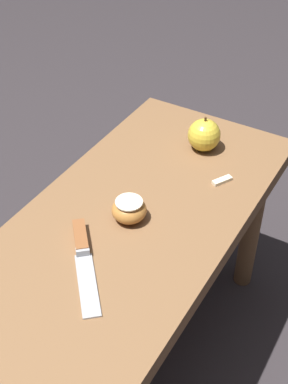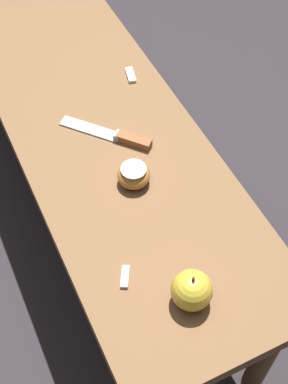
{
  "view_description": "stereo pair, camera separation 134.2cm",
  "coord_description": "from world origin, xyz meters",
  "px_view_note": "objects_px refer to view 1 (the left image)",
  "views": [
    {
      "loc": [
        0.44,
        0.43,
        1.21
      ],
      "look_at": [
        -0.28,
        0.0,
        0.51
      ],
      "focal_mm": 50.0,
      "sensor_mm": 36.0,
      "label": 1
    },
    {
      "loc": [
        -0.88,
        0.29,
        1.39
      ],
      "look_at": [
        -0.28,
        0.0,
        0.51
      ],
      "focal_mm": 50.0,
      "sensor_mm": 36.0,
      "label": 2
    }
  ],
  "objects_px": {
    "knife": "(83,252)",
    "apple_cut": "(131,210)",
    "wooden_bench": "(64,316)",
    "apple_whole": "(204,135)"
  },
  "relations": [
    {
      "from": "wooden_bench",
      "to": "apple_whole",
      "type": "relative_size",
      "value": 15.45
    },
    {
      "from": "apple_whole",
      "to": "knife",
      "type": "bearing_deg",
      "value": -5.98
    },
    {
      "from": "wooden_bench",
      "to": "apple_cut",
      "type": "bearing_deg",
      "value": 178.94
    },
    {
      "from": "wooden_bench",
      "to": "knife",
      "type": "bearing_deg",
      "value": -166.95
    },
    {
      "from": "wooden_bench",
      "to": "knife",
      "type": "xyz_separation_m",
      "value": [
        -0.1,
        -0.02,
        0.07
      ]
    },
    {
      "from": "apple_whole",
      "to": "apple_cut",
      "type": "bearing_deg",
      "value": -3.4
    },
    {
      "from": "wooden_bench",
      "to": "apple_whole",
      "type": "height_order",
      "value": "apple_whole"
    },
    {
      "from": "wooden_bench",
      "to": "apple_cut",
      "type": "height_order",
      "value": "apple_cut"
    },
    {
      "from": "knife",
      "to": "apple_cut",
      "type": "height_order",
      "value": "apple_cut"
    },
    {
      "from": "apple_cut",
      "to": "apple_whole",
      "type": "bearing_deg",
      "value": 176.6
    }
  ]
}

